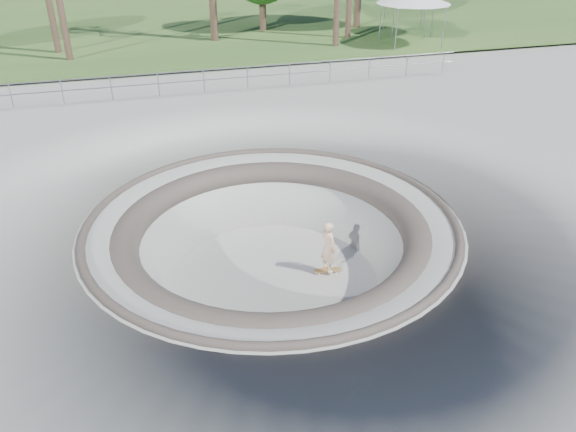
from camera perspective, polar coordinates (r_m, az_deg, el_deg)
name	(u,v)px	position (r m, az deg, el deg)	size (l,w,h in m)	color
ground	(272,221)	(15.36, -1.66, -0.52)	(180.00, 180.00, 0.00)	gray
skate_bowl	(273,276)	(16.34, -1.57, -6.11)	(14.00, 14.00, 4.10)	gray
grass_strip	(162,13)	(47.64, -12.70, 19.51)	(180.00, 36.00, 0.12)	#2E5220
distant_hills	(183,43)	(71.98, -10.60, 16.88)	(103.20, 45.00, 28.60)	brown
safety_railing	(204,81)	(26.09, -8.55, 13.43)	(25.00, 0.06, 1.03)	gray
skateboard	(327,270)	(16.62, 4.03, -5.53)	(0.80, 0.31, 0.08)	olive
skater	(328,247)	(16.17, 4.13, -3.14)	(0.59, 0.38, 1.61)	beige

